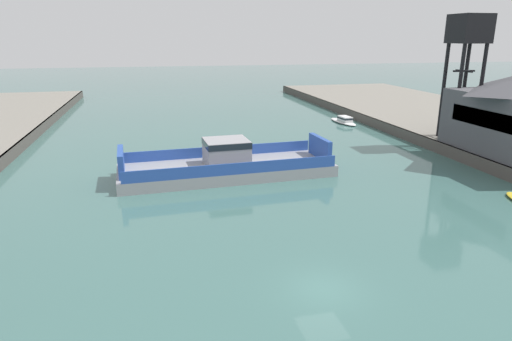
# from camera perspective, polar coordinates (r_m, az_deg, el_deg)

# --- Properties ---
(ground_plane) EXTENTS (400.00, 400.00, 0.00)m
(ground_plane) POSITION_cam_1_polar(r_m,az_deg,el_deg) (25.57, 8.68, -14.83)
(ground_plane) COLOR #3D6660
(chain_ferry) EXTENTS (21.43, 8.07, 3.68)m
(chain_ferry) POSITION_cam_1_polar(r_m,az_deg,el_deg) (44.31, -3.79, 0.74)
(chain_ferry) COLOR #939399
(chain_ferry) RESTS_ON ground
(moored_boat_near_right) EXTENTS (2.72, 7.43, 1.15)m
(moored_boat_near_right) POSITION_cam_1_polar(r_m,az_deg,el_deg) (73.39, 11.25, 6.34)
(moored_boat_near_right) COLOR white
(moored_boat_near_right) RESTS_ON ground
(crane_tower) EXTENTS (3.76, 3.76, 14.49)m
(crane_tower) POSITION_cam_1_polar(r_m,az_deg,el_deg) (58.98, 25.64, 14.95)
(crane_tower) COLOR black
(crane_tower) RESTS_ON quay_right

